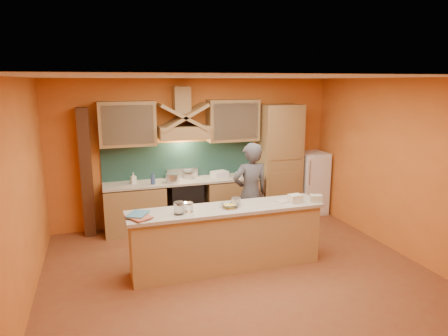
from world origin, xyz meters
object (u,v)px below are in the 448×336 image
object	(u,v)px
person	(250,193)
mixing_bowl	(230,205)
fridge	(311,183)
kitchen_scale	(236,202)
stove	(185,204)

from	to	relation	value
person	mixing_bowl	world-z (taller)	person
fridge	mixing_bowl	distance (m)	3.14
fridge	person	xyz separation A→B (m)	(-1.81, -1.11, 0.23)
person	kitchen_scale	bearing A→B (deg)	51.75
stove	kitchen_scale	world-z (taller)	kitchen_scale
fridge	person	world-z (taller)	person
person	mixing_bowl	bearing A→B (deg)	48.47
fridge	kitchen_scale	bearing A→B (deg)	-141.53
mixing_bowl	person	bearing A→B (deg)	51.51
person	kitchen_scale	size ratio (longest dim) A/B	14.26
person	mixing_bowl	distance (m)	1.05
person	mixing_bowl	xyz separation A→B (m)	(-0.65, -0.81, 0.10)
kitchen_scale	mixing_bowl	world-z (taller)	kitchen_scale
mixing_bowl	kitchen_scale	bearing A→B (deg)	28.75
person	kitchen_scale	xyz separation A→B (m)	(-0.53, -0.75, 0.12)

